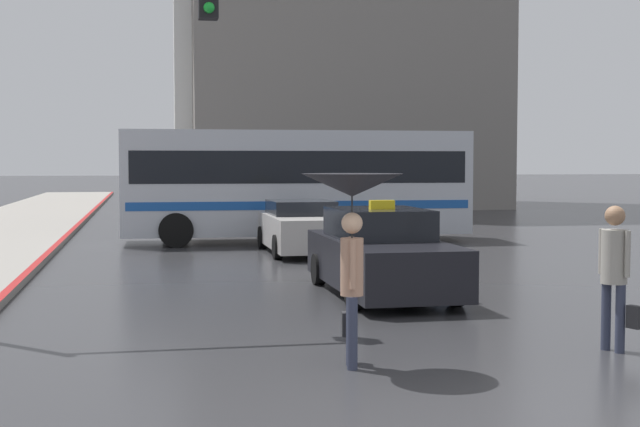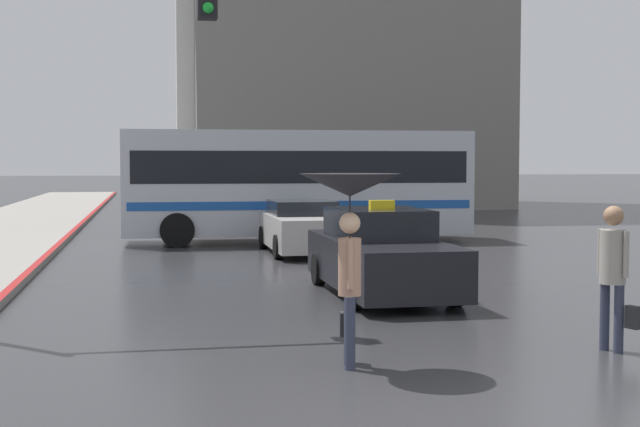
# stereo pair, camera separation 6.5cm
# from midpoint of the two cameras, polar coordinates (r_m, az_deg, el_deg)

# --- Properties ---
(ground_plane) EXTENTS (300.00, 300.00, 0.00)m
(ground_plane) POSITION_cam_midpoint_polar(r_m,az_deg,el_deg) (8.46, 8.68, -12.92)
(ground_plane) COLOR #2D2D30
(taxi) EXTENTS (1.91, 4.77, 1.68)m
(taxi) POSITION_cam_midpoint_polar(r_m,az_deg,el_deg) (15.90, 3.81, -2.66)
(taxi) COLOR black
(taxi) RESTS_ON ground_plane
(sedan_red) EXTENTS (1.91, 4.55, 1.35)m
(sedan_red) POSITION_cam_midpoint_polar(r_m,az_deg,el_deg) (23.14, -1.25, -0.91)
(sedan_red) COLOR #B7B2AD
(sedan_red) RESTS_ON ground_plane
(city_bus) EXTENTS (10.10, 2.82, 3.26)m
(city_bus) POSITION_cam_midpoint_polar(r_m,az_deg,el_deg) (26.24, -1.64, 2.11)
(city_bus) COLOR #B2B7C1
(city_bus) RESTS_ON ground_plane
(pedestrian_with_umbrella) EXTENTS (1.16, 1.16, 2.23)m
(pedestrian_with_umbrella) POSITION_cam_midpoint_polar(r_m,az_deg,el_deg) (10.12, 1.87, 0.53)
(pedestrian_with_umbrella) COLOR #2D3347
(pedestrian_with_umbrella) RESTS_ON ground_plane
(pedestrian_man) EXTENTS (0.43, 0.58, 1.82)m
(pedestrian_man) POSITION_cam_midpoint_polar(r_m,az_deg,el_deg) (11.62, 18.20, -3.23)
(pedestrian_man) COLOR #2D3347
(pedestrian_man) RESTS_ON ground_plane
(traffic_light) EXTENTS (4.12, 0.38, 5.52)m
(traffic_light) POSITION_cam_midpoint_polar(r_m,az_deg,el_deg) (13.25, -17.19, 9.77)
(traffic_light) COLOR black
(traffic_light) RESTS_ON ground_plane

